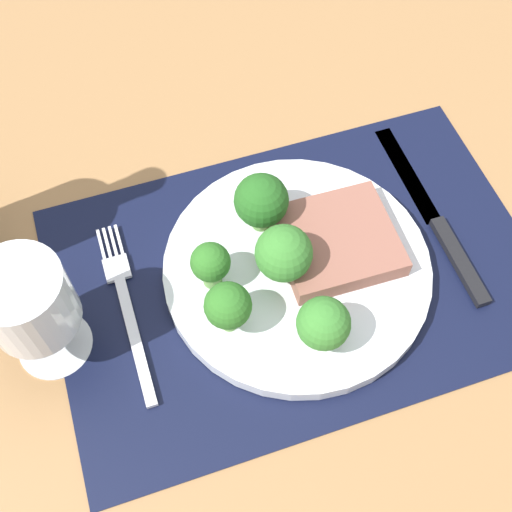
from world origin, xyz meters
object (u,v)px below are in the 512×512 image
plate (297,269)px  steak (336,241)px  fork (127,307)px  knife (438,225)px  wine_glass (29,305)px

plate → steak: 4.58cm
fork → plate: bearing=-5.3°
steak → fork: steak is taller
plate → knife: size_ratio=1.10×
knife → wine_glass: bearing=-179.7°
plate → wine_glass: wine_glass is taller
knife → wine_glass: (-38.60, -0.51, 7.69)cm
plate → fork: (-16.27, 1.42, -0.55)cm
plate → knife: bearing=2.0°
plate → knife: (15.34, 0.53, -0.50)cm
plate → steak: steak is taller
steak → knife: 11.45cm
steak → knife: size_ratio=0.47×
knife → wine_glass: wine_glass is taller
steak → fork: 20.56cm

